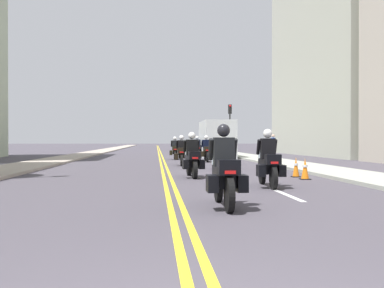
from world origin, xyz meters
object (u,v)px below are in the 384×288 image
(motorcycle_7, at_px, (197,149))
(motorcycle_1, at_px, (268,164))
(motorcycle_4, at_px, (182,153))
(motorcycle_0, at_px, (224,174))
(parked_truck, at_px, (216,141))
(pedestrian_0, at_px, (273,146))
(motorcycle_2, at_px, (192,159))
(motorcycle_3, at_px, (223,155))
(traffic_cone_1, at_px, (305,169))
(traffic_cone_0, at_px, (296,167))
(motorcycle_6, at_px, (175,150))
(motorcycle_5, at_px, (206,151))
(traffic_light_far, at_px, (230,120))

(motorcycle_7, bearing_deg, motorcycle_1, -92.13)
(motorcycle_7, bearing_deg, motorcycle_4, -101.72)
(motorcycle_0, relative_size, parked_truck, 0.33)
(pedestrian_0, bearing_deg, motorcycle_4, -43.32)
(motorcycle_4, bearing_deg, motorcycle_2, -87.78)
(motorcycle_3, bearing_deg, motorcycle_2, -111.36)
(traffic_cone_1, bearing_deg, traffic_cone_0, 89.98)
(motorcycle_1, xyz_separation_m, motorcycle_7, (0.02, 22.02, 0.01))
(motorcycle_4, height_order, parked_truck, parked_truck)
(motorcycle_3, bearing_deg, parked_truck, 84.64)
(motorcycle_4, xyz_separation_m, traffic_cone_1, (3.71, -8.73, -0.29))
(motorcycle_1, relative_size, pedestrian_0, 1.23)
(motorcycle_2, bearing_deg, motorcycle_6, 86.65)
(motorcycle_6, bearing_deg, traffic_cone_1, -75.52)
(motorcycle_6, xyz_separation_m, traffic_cone_1, (3.74, -16.29, -0.28))
(motorcycle_4, height_order, motorcycle_6, motorcycle_4)
(motorcycle_2, xyz_separation_m, traffic_cone_1, (3.77, -1.14, -0.29))
(motorcycle_5, relative_size, motorcycle_7, 0.99)
(motorcycle_6, height_order, traffic_cone_0, motorcycle_6)
(motorcycle_4, distance_m, motorcycle_7, 11.11)
(motorcycle_4, height_order, motorcycle_5, motorcycle_5)
(motorcycle_2, xyz_separation_m, motorcycle_5, (1.83, 11.52, 0.01))
(motorcycle_2, bearing_deg, motorcycle_0, -92.86)
(motorcycle_3, bearing_deg, pedestrian_0, 64.46)
(traffic_light_far, bearing_deg, parked_truck, -113.30)
(motorcycle_1, height_order, motorcycle_5, motorcycle_1)
(motorcycle_0, relative_size, pedestrian_0, 1.21)
(motorcycle_6, relative_size, traffic_cone_1, 3.06)
(motorcycle_3, height_order, parked_truck, parked_truck)
(motorcycle_3, bearing_deg, traffic_cone_1, -69.30)
(motorcycle_3, distance_m, traffic_cone_1, 5.86)
(motorcycle_5, relative_size, traffic_light_far, 0.51)
(motorcycle_5, bearing_deg, motorcycle_0, -93.85)
(motorcycle_5, distance_m, traffic_cone_1, 12.81)
(motorcycle_2, xyz_separation_m, pedestrian_0, (6.89, 14.61, 0.26))
(parked_truck, bearing_deg, traffic_light_far, 66.70)
(motorcycle_1, height_order, motorcycle_2, motorcycle_1)
(motorcycle_5, bearing_deg, traffic_cone_0, -78.97)
(motorcycle_2, bearing_deg, parked_truck, 76.36)
(motorcycle_6, height_order, traffic_light_far, traffic_light_far)
(traffic_light_far, bearing_deg, motorcycle_3, -100.54)
(motorcycle_4, distance_m, traffic_cone_1, 9.49)
(motorcycle_3, bearing_deg, motorcycle_7, 90.40)
(traffic_cone_0, height_order, traffic_light_far, traffic_light_far)
(motorcycle_1, height_order, pedestrian_0, pedestrian_0)
(motorcycle_0, xyz_separation_m, traffic_cone_0, (3.72, 7.06, -0.31))
(motorcycle_3, relative_size, motorcycle_5, 0.94)
(motorcycle_3, distance_m, motorcycle_6, 10.93)
(motorcycle_0, bearing_deg, motorcycle_5, 84.74)
(motorcycle_7, distance_m, parked_truck, 1.64)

